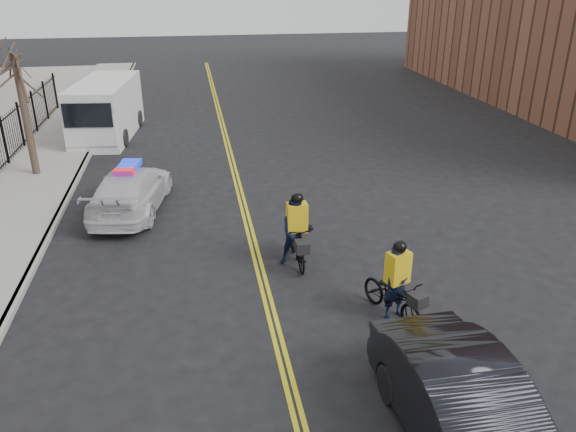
# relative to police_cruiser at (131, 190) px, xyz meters

# --- Properties ---
(ground) EXTENTS (120.00, 120.00, 0.00)m
(ground) POSITION_rel_police_cruiser_xyz_m (3.67, -5.96, -0.73)
(ground) COLOR black
(ground) RESTS_ON ground
(center_line_left) EXTENTS (0.10, 60.00, 0.01)m
(center_line_left) POSITION_rel_police_cruiser_xyz_m (3.59, 2.04, -0.72)
(center_line_left) COLOR gold
(center_line_left) RESTS_ON ground
(center_line_right) EXTENTS (0.10, 60.00, 0.01)m
(center_line_right) POSITION_rel_police_cruiser_xyz_m (3.75, 2.04, -0.72)
(center_line_right) COLOR gold
(center_line_right) RESTS_ON ground
(sidewalk) EXTENTS (3.00, 60.00, 0.15)m
(sidewalk) POSITION_rel_police_cruiser_xyz_m (-3.83, 2.04, -0.65)
(sidewalk) COLOR gray
(sidewalk) RESTS_ON ground
(curb) EXTENTS (0.20, 60.00, 0.15)m
(curb) POSITION_rel_police_cruiser_xyz_m (-2.33, 2.04, -0.65)
(curb) COLOR gray
(curb) RESTS_ON ground
(street_tree) EXTENTS (3.20, 3.20, 4.80)m
(street_tree) POSITION_rel_police_cruiser_xyz_m (-3.93, 4.04, 2.81)
(street_tree) COLOR #3A2D22
(street_tree) RESTS_ON sidewalk
(police_cruiser) EXTENTS (2.79, 5.21, 1.60)m
(police_cruiser) POSITION_rel_police_cruiser_xyz_m (0.00, 0.00, 0.00)
(police_cruiser) COLOR silver
(police_cruiser) RESTS_ON ground
(dark_sedan) EXTENTS (1.89, 5.03, 1.64)m
(dark_sedan) POSITION_rel_police_cruiser_xyz_m (6.21, -11.57, 0.09)
(dark_sedan) COLOR black
(dark_sedan) RESTS_ON ground
(cargo_van) EXTENTS (2.92, 6.43, 2.60)m
(cargo_van) POSITION_rel_police_cruiser_xyz_m (-1.85, 9.39, 0.55)
(cargo_van) COLOR silver
(cargo_van) RESTS_ON ground
(cyclist_near) EXTENTS (1.36, 2.10, 1.94)m
(cyclist_near) POSITION_rel_police_cruiser_xyz_m (6.47, -7.46, -0.05)
(cyclist_near) COLOR black
(cyclist_near) RESTS_ON ground
(cyclist_far) EXTENTS (0.92, 2.04, 2.06)m
(cyclist_far) POSITION_rel_police_cruiser_xyz_m (4.72, -4.53, 0.09)
(cyclist_far) COLOR black
(cyclist_far) RESTS_ON ground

